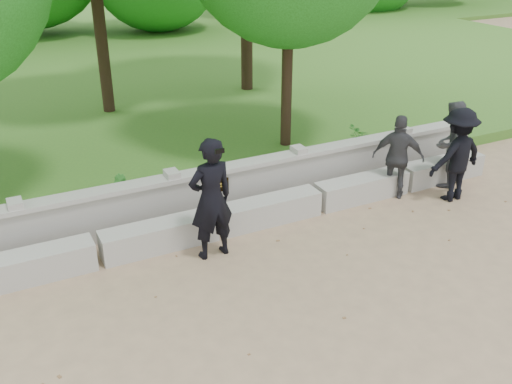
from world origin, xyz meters
The scene contains 10 objects.
ground centered at (0.00, 0.00, 0.00)m, with size 80.00×80.00×0.00m, color tan.
lawn centered at (0.00, 14.00, 0.12)m, with size 40.00×22.00×0.25m, color #3A6C25.
concrete_bench centered at (0.00, 1.90, 0.22)m, with size 11.90×0.45×0.45m.
parapet_wall centered at (0.00, 2.60, 0.46)m, with size 12.50×0.35×0.90m.
man_main centered at (-0.32, 1.32, 0.99)m, with size 0.76×0.68×1.97m.
visitor_left centered at (4.91, 1.69, 0.87)m, with size 0.98×0.84×1.73m.
visitor_mid centered at (4.55, 1.16, 0.89)m, with size 1.18×0.71×1.79m.
visitor_right centered at (3.64, 1.71, 0.82)m, with size 0.96×0.95×1.63m.
shrub_b centered at (-1.24, 3.33, 0.51)m, with size 0.29×0.23×0.52m, color #327B29.
shrub_c centered at (4.11, 3.56, 0.52)m, with size 0.49×0.43×0.55m, color #327B29.
Camera 1 is at (-3.23, -5.93, 4.81)m, focal length 40.00 mm.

